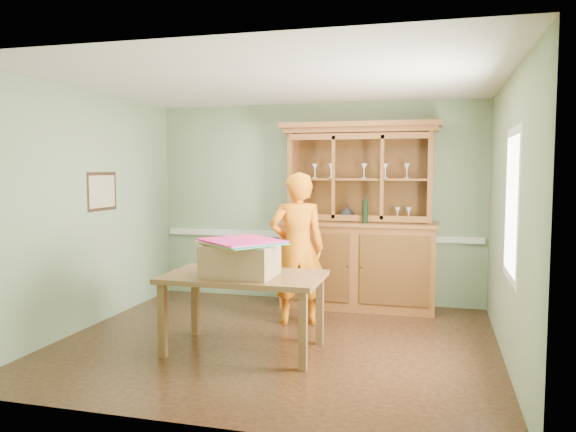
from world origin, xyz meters
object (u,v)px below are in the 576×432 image
(china_hutch, at_px, (358,243))
(cardboard_box, at_px, (240,260))
(person, at_px, (297,249))
(dining_table, at_px, (244,283))

(china_hutch, distance_m, cardboard_box, 2.34)
(person, bearing_deg, dining_table, 57.59)
(china_hutch, relative_size, dining_table, 1.55)
(cardboard_box, xyz_separation_m, person, (0.27, 1.22, -0.04))
(china_hutch, bearing_deg, cardboard_box, -111.26)
(dining_table, distance_m, person, 1.17)
(china_hutch, xyz_separation_m, dining_table, (-0.85, -2.09, -0.16))
(china_hutch, xyz_separation_m, person, (-0.58, -0.96, 0.04))
(china_hutch, distance_m, person, 1.13)
(china_hutch, xyz_separation_m, cardboard_box, (-0.85, -2.18, 0.09))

